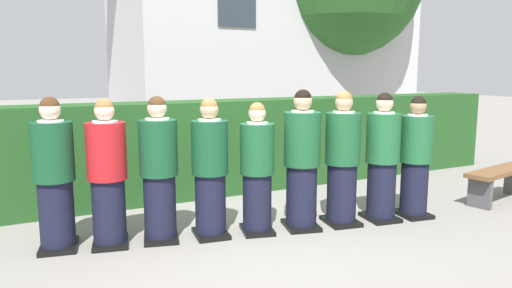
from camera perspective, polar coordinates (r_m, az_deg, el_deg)
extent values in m
plane|color=gray|center=(5.75, 0.00, -10.41)|extent=(60.00, 60.00, 0.00)
cylinder|color=black|center=(5.51, -22.81, -7.86)|extent=(0.36, 0.36, 0.75)
cube|color=black|center=(5.62, -22.60, -11.28)|extent=(0.46, 0.53, 0.05)
cylinder|color=#144728|center=(5.37, -23.24, -0.84)|extent=(0.42, 0.42, 0.62)
cylinder|color=white|center=(5.33, -23.45, 2.50)|extent=(0.26, 0.26, 0.03)
cube|color=#236038|center=(5.55, -23.08, 0.76)|extent=(0.04, 0.02, 0.27)
sphere|color=beige|center=(5.32, -23.53, 3.79)|extent=(0.21, 0.21, 0.21)
sphere|color=#472D19|center=(5.31, -23.55, 4.19)|extent=(0.19, 0.19, 0.19)
cylinder|color=black|center=(5.44, -17.23, -7.83)|extent=(0.35, 0.35, 0.74)
cube|color=black|center=(5.55, -17.06, -11.24)|extent=(0.46, 0.53, 0.05)
cylinder|color=#AD191E|center=(5.29, -17.56, -0.81)|extent=(0.42, 0.42, 0.61)
cylinder|color=white|center=(5.25, -17.71, 2.53)|extent=(0.26, 0.26, 0.03)
cube|color=#236038|center=(5.47, -17.52, 0.79)|extent=(0.04, 0.02, 0.27)
sphere|color=beige|center=(5.24, -17.77, 3.82)|extent=(0.21, 0.21, 0.21)
sphere|color=olive|center=(5.24, -17.79, 4.22)|extent=(0.19, 0.19, 0.19)
cube|color=white|center=(5.57, -17.39, -1.29)|extent=(0.15, 0.04, 0.20)
cylinder|color=black|center=(5.47, -11.45, -7.49)|extent=(0.36, 0.36, 0.75)
cube|color=black|center=(5.57, -11.34, -10.92)|extent=(0.48, 0.54, 0.05)
cylinder|color=#144728|center=(5.32, -11.67, -0.44)|extent=(0.42, 0.42, 0.62)
cylinder|color=white|center=(5.28, -11.78, 2.92)|extent=(0.26, 0.26, 0.03)
cube|color=#236038|center=(5.50, -11.75, 1.16)|extent=(0.04, 0.02, 0.27)
sphere|color=beige|center=(5.27, -11.82, 4.22)|extent=(0.21, 0.21, 0.21)
sphere|color=#472D19|center=(5.27, -11.83, 4.62)|extent=(0.19, 0.19, 0.19)
cube|color=white|center=(5.60, -11.69, -0.93)|extent=(0.15, 0.04, 0.20)
cylinder|color=black|center=(5.51, -5.49, -7.30)|extent=(0.35, 0.35, 0.73)
cube|color=black|center=(5.61, -5.44, -10.65)|extent=(0.43, 0.50, 0.05)
cylinder|color=#144728|center=(5.36, -5.59, -0.42)|extent=(0.41, 0.41, 0.61)
cylinder|color=white|center=(5.32, -5.64, 2.85)|extent=(0.26, 0.26, 0.03)
cube|color=#236038|center=(5.53, -6.09, 1.13)|extent=(0.04, 0.02, 0.27)
sphere|color=tan|center=(5.31, -5.66, 4.12)|extent=(0.21, 0.21, 0.21)
sphere|color=olive|center=(5.31, -5.67, 4.51)|extent=(0.19, 0.19, 0.19)
cylinder|color=black|center=(5.61, 0.14, -7.09)|extent=(0.34, 0.34, 0.71)
cube|color=black|center=(5.71, 0.14, -10.26)|extent=(0.45, 0.51, 0.05)
cylinder|color=#19512D|center=(5.47, 0.15, -0.59)|extent=(0.40, 0.40, 0.58)
cylinder|color=white|center=(5.43, 0.15, 2.50)|extent=(0.25, 0.25, 0.03)
cube|color=gold|center=(5.64, -0.27, 0.89)|extent=(0.04, 0.02, 0.26)
sphere|color=beige|center=(5.42, 0.15, 3.71)|extent=(0.20, 0.20, 0.20)
sphere|color=olive|center=(5.42, 0.15, 4.08)|extent=(0.18, 0.18, 0.18)
cube|color=white|center=(5.74, -0.42, -1.04)|extent=(0.15, 0.05, 0.20)
cylinder|color=black|center=(5.78, 5.48, -6.32)|extent=(0.37, 0.37, 0.77)
cube|color=black|center=(5.89, 5.43, -9.70)|extent=(0.49, 0.56, 0.05)
cylinder|color=#19512D|center=(5.64, 5.58, 0.60)|extent=(0.44, 0.44, 0.64)
cylinder|color=white|center=(5.61, 5.63, 3.88)|extent=(0.27, 0.27, 0.03)
cube|color=gold|center=(5.82, 4.97, 2.13)|extent=(0.04, 0.02, 0.28)
sphere|color=tan|center=(5.60, 5.65, 5.14)|extent=(0.22, 0.22, 0.22)
sphere|color=black|center=(5.59, 5.66, 5.53)|extent=(0.20, 0.20, 0.20)
cylinder|color=black|center=(6.01, 10.24, -5.90)|extent=(0.36, 0.36, 0.76)
cube|color=black|center=(6.11, 10.15, -9.12)|extent=(0.46, 0.53, 0.05)
cylinder|color=#19512D|center=(5.87, 10.42, 0.66)|extent=(0.43, 0.43, 0.63)
cylinder|color=white|center=(5.84, 10.51, 3.76)|extent=(0.27, 0.27, 0.03)
cube|color=navy|center=(6.04, 9.57, 2.10)|extent=(0.04, 0.02, 0.28)
sphere|color=tan|center=(5.83, 10.55, 4.95)|extent=(0.21, 0.21, 0.21)
sphere|color=olive|center=(5.83, 10.56, 5.32)|extent=(0.20, 0.20, 0.20)
cylinder|color=black|center=(6.28, 14.80, -5.47)|extent=(0.36, 0.36, 0.75)
cube|color=black|center=(6.37, 14.67, -8.52)|extent=(0.44, 0.52, 0.05)
cylinder|color=#1E5B33|center=(6.15, 15.05, 0.71)|extent=(0.42, 0.42, 0.62)
cylinder|color=white|center=(6.11, 15.16, 3.62)|extent=(0.26, 0.26, 0.03)
cube|color=#236038|center=(6.30, 14.11, 2.06)|extent=(0.04, 0.02, 0.27)
sphere|color=beige|center=(6.10, 15.21, 4.75)|extent=(0.21, 0.21, 0.21)
sphere|color=black|center=(6.10, 15.22, 5.09)|extent=(0.19, 0.19, 0.19)
cylinder|color=black|center=(6.55, 18.45, -5.15)|extent=(0.35, 0.35, 0.72)
cube|color=black|center=(6.64, 18.31, -7.98)|extent=(0.43, 0.50, 0.05)
cylinder|color=#1E5B33|center=(6.43, 18.74, 0.57)|extent=(0.41, 0.41, 0.60)
cylinder|color=white|center=(6.39, 18.87, 3.27)|extent=(0.25, 0.25, 0.03)
cube|color=#236038|center=(6.57, 17.78, 1.84)|extent=(0.04, 0.02, 0.26)
sphere|color=tan|center=(6.39, 18.92, 4.32)|extent=(0.20, 0.20, 0.20)
sphere|color=black|center=(6.38, 18.94, 4.64)|extent=(0.19, 0.19, 0.19)
cube|color=#214C1E|center=(7.28, -6.85, -0.51)|extent=(11.52, 0.70, 1.44)
cube|color=silver|center=(13.34, 0.52, 12.44)|extent=(7.49, 4.25, 5.47)
cube|color=#2D3842|center=(10.75, -2.30, 16.83)|extent=(0.90, 0.04, 1.10)
cube|color=#2D3842|center=(12.53, 12.40, 15.49)|extent=(0.90, 0.04, 1.10)
cylinder|color=brown|center=(12.67, 10.51, 5.42)|extent=(0.24, 0.24, 2.35)
cube|color=brown|center=(7.74, 27.27, -2.91)|extent=(1.44, 0.62, 0.06)
cube|color=#4C4C51|center=(7.30, 25.32, -5.36)|extent=(0.14, 0.33, 0.42)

